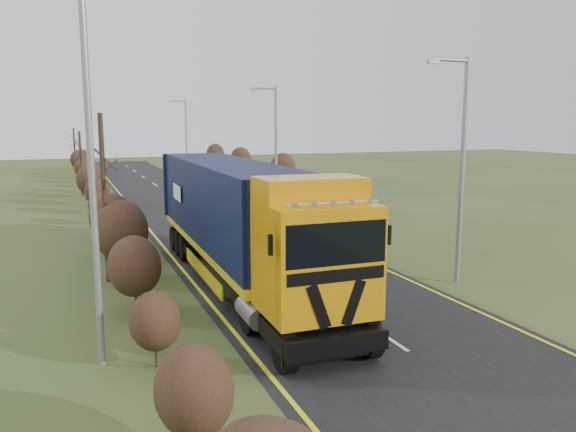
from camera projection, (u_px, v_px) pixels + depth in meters
The scene contains 14 objects.
ground at pixel (317, 292), 19.16m from camera, with size 160.00×160.00×0.00m, color #37441D.
road at pixel (234, 237), 28.31m from camera, with size 8.00×120.00×0.02m, color black.
layby at pixel (282, 204), 39.85m from camera, with size 6.00×18.00×0.02m, color #2B2926.
lane_markings at pixel (236, 238), 28.03m from camera, with size 7.52×116.00×0.01m.
hedgerow at pixel (112, 220), 23.93m from camera, with size 2.24×102.04×6.05m.
lorry at pixel (239, 216), 19.55m from camera, with size 3.07×15.84×4.40m.
car_red_hatchback at pixel (336, 206), 33.86m from camera, with size 1.70×4.23×1.44m, color maroon.
car_blue_sedan at pixel (301, 193), 41.00m from camera, with size 1.34×3.84×1.26m, color #0A0B3C.
streetlight_near at pixel (460, 163), 19.56m from camera, with size 1.70×0.18×7.92m.
streetlight_mid at pixel (275, 145), 34.90m from camera, with size 1.69×0.18×7.90m.
streetlight_far at pixel (185, 134), 62.64m from camera, with size 1.75×0.18×8.21m.
left_pole at pixel (89, 125), 12.48m from camera, with size 0.16×0.16×11.33m, color gray.
speed_sign at pixel (296, 194), 33.23m from camera, with size 0.61×0.10×2.22m.
warning_board at pixel (225, 181), 45.05m from camera, with size 0.70×0.11×1.83m.
Camera 1 is at (-7.77, -16.78, 5.71)m, focal length 35.00 mm.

